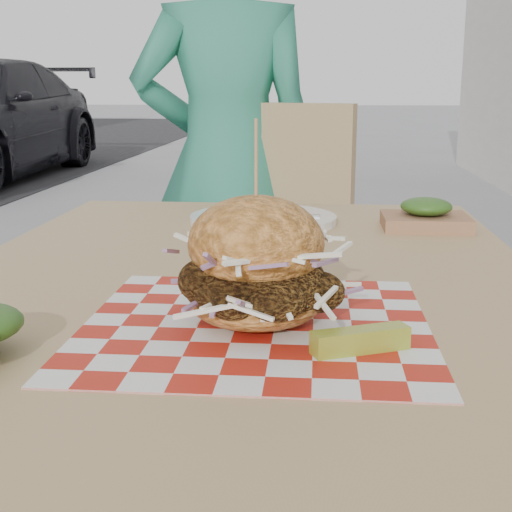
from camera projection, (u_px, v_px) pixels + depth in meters
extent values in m
imported|color=#2E866A|center=(227.00, 165.00, 2.12)|extent=(0.61, 0.45, 1.54)
cube|color=tan|center=(242.00, 288.00, 0.96)|extent=(0.80, 1.20, 0.04)
cylinder|color=#333338|center=(118.00, 379.00, 1.60)|extent=(0.05, 0.05, 0.71)
cylinder|color=#333338|center=(425.00, 390.00, 1.54)|extent=(0.05, 0.05, 0.71)
cube|color=tan|center=(279.00, 291.00, 1.95)|extent=(0.54, 0.54, 0.04)
cube|color=tan|center=(307.00, 191.00, 2.07)|extent=(0.41, 0.18, 0.50)
cylinder|color=#333338|center=(191.00, 384.00, 1.92)|extent=(0.03, 0.03, 0.43)
cylinder|color=#333338|center=(317.00, 408.00, 1.77)|extent=(0.03, 0.03, 0.43)
cylinder|color=#333338|center=(248.00, 341.00, 2.24)|extent=(0.03, 0.03, 0.43)
cylinder|color=#333338|center=(359.00, 359.00, 2.09)|extent=(0.03, 0.03, 0.43)
cube|color=red|center=(256.00, 324.00, 0.75)|extent=(0.36, 0.36, 0.00)
ellipsoid|color=#D8883D|center=(256.00, 301.00, 0.74)|extent=(0.14, 0.14, 0.05)
ellipsoid|color=brown|center=(256.00, 284.00, 0.74)|extent=(0.15, 0.14, 0.08)
ellipsoid|color=#D8883D|center=(256.00, 243.00, 0.73)|extent=(0.14, 0.14, 0.10)
cylinder|color=tan|center=(256.00, 172.00, 0.71)|extent=(0.00, 0.00, 0.11)
cube|color=#959D2D|center=(360.00, 340.00, 0.67)|extent=(0.10, 0.06, 0.02)
cylinder|color=white|center=(263.00, 219.00, 1.31)|extent=(0.27, 0.27, 0.01)
cube|color=silver|center=(247.00, 214.00, 1.31)|extent=(0.15, 0.03, 0.00)
cube|color=silver|center=(280.00, 214.00, 1.31)|extent=(0.15, 0.03, 0.00)
cube|color=#986745|center=(425.00, 222.00, 1.26)|extent=(0.15, 0.12, 0.02)
ellipsoid|color=#1E4B15|center=(426.00, 206.00, 1.25)|extent=(0.09, 0.09, 0.03)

